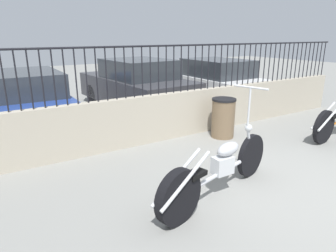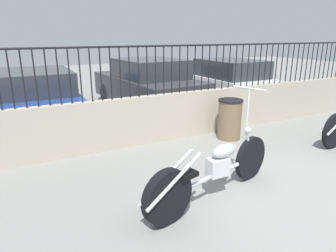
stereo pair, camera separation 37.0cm
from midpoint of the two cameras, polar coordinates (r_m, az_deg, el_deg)
The scene contains 8 objects.
ground_plane at distance 4.71m, azimuth 26.69°, elevation -11.52°, with size 40.00×40.00×0.00m, color gray.
low_wall at distance 6.48m, azimuth 6.54°, elevation 2.39°, with size 9.83×0.18×0.96m.
fence_railing at distance 6.29m, azimuth 6.88°, elevation 12.08°, with size 9.83×0.04×0.96m.
motorcycle_silver at distance 3.95m, azimuth 10.38°, elevation -8.92°, with size 2.34×0.82×1.43m.
trash_bin at distance 6.39m, azimuth 13.29°, elevation 1.27°, with size 0.50×0.50×0.84m.
car_blue at distance 7.90m, azimuth -22.62°, elevation 5.18°, with size 1.83×4.44×1.31m.
car_dark_grey at distance 8.72m, azimuth -2.65°, elevation 7.90°, with size 2.07×4.12×1.45m.
car_white at distance 10.19m, azimuth 12.23°, elevation 8.55°, with size 1.73×4.40×1.34m.
Camera 2 is at (-3.37, -2.38, 2.11)m, focal length 32.00 mm.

